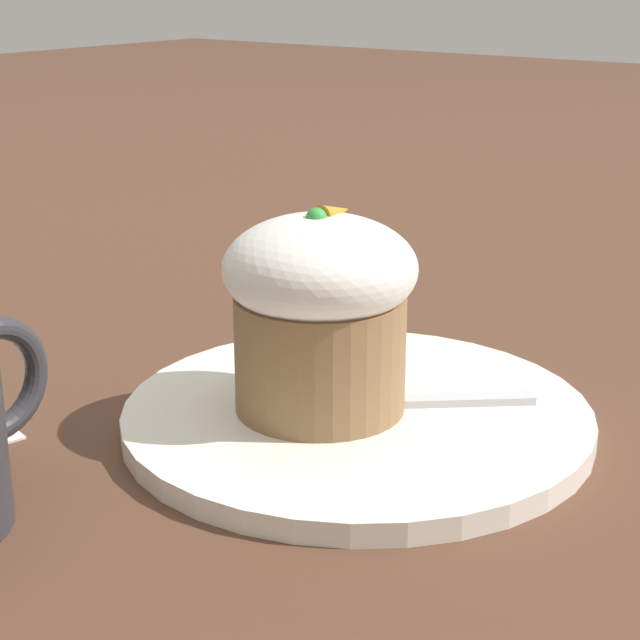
# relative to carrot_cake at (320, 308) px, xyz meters

# --- Properties ---
(ground_plane) EXTENTS (4.00, 4.00, 0.00)m
(ground_plane) POSITION_rel_carrot_cake_xyz_m (0.01, -0.01, -0.06)
(ground_plane) COLOR #513323
(dessert_plate) EXTENTS (0.23, 0.23, 0.01)m
(dessert_plate) POSITION_rel_carrot_cake_xyz_m (0.01, -0.01, -0.06)
(dessert_plate) COLOR white
(dessert_plate) RESTS_ON ground_plane
(carrot_cake) EXTENTS (0.09, 0.09, 0.10)m
(carrot_cake) POSITION_rel_carrot_cake_xyz_m (0.00, 0.00, 0.00)
(carrot_cake) COLOR olive
(carrot_cake) RESTS_ON dessert_plate
(spoon) EXTENTS (0.09, 0.10, 0.01)m
(spoon) POSITION_rel_carrot_cake_xyz_m (0.02, -0.02, -0.05)
(spoon) COLOR silver
(spoon) RESTS_ON dessert_plate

